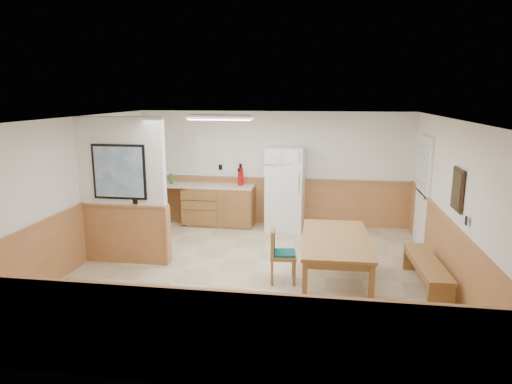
% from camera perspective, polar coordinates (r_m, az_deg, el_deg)
% --- Properties ---
extents(ground, '(6.00, 6.00, 0.00)m').
position_cam_1_polar(ground, '(7.56, -0.45, -10.09)').
color(ground, '#C7B58F').
rests_on(ground, ground).
extents(ceiling, '(6.00, 6.00, 0.02)m').
position_cam_1_polar(ceiling, '(7.01, -0.48, 9.19)').
color(ceiling, white).
rests_on(ceiling, back_wall).
extents(back_wall, '(6.00, 0.02, 2.50)m').
position_cam_1_polar(back_wall, '(10.10, 2.21, 2.97)').
color(back_wall, white).
rests_on(back_wall, ground).
extents(right_wall, '(0.02, 6.00, 2.50)m').
position_cam_1_polar(right_wall, '(7.35, 23.33, -1.54)').
color(right_wall, white).
rests_on(right_wall, ground).
extents(left_wall, '(0.02, 6.00, 2.50)m').
position_cam_1_polar(left_wall, '(8.20, -21.66, -0.06)').
color(left_wall, white).
rests_on(left_wall, ground).
extents(wainscot_back, '(6.00, 0.04, 1.00)m').
position_cam_1_polar(wainscot_back, '(10.23, 2.16, -1.20)').
color(wainscot_back, '#BC754B').
rests_on(wainscot_back, ground).
extents(wainscot_right, '(0.04, 6.00, 1.00)m').
position_cam_1_polar(wainscot_right, '(7.54, 22.70, -7.08)').
color(wainscot_right, '#BC754B').
rests_on(wainscot_right, ground).
extents(wainscot_left, '(0.04, 6.00, 1.00)m').
position_cam_1_polar(wainscot_left, '(8.37, -21.14, -5.09)').
color(wainscot_left, '#BC754B').
rests_on(wainscot_left, ground).
extents(partition_wall, '(1.50, 0.20, 2.50)m').
position_cam_1_polar(partition_wall, '(8.02, -16.31, -0.06)').
color(partition_wall, white).
rests_on(partition_wall, ground).
extents(kitchen_counter, '(2.20, 0.61, 1.00)m').
position_cam_1_polar(kitchen_counter, '(10.15, -4.82, -1.56)').
color(kitchen_counter, olive).
rests_on(kitchen_counter, ground).
extents(exterior_door, '(0.07, 1.02, 2.15)m').
position_cam_1_polar(exterior_door, '(9.19, 20.10, 0.04)').
color(exterior_door, white).
rests_on(exterior_door, ground).
extents(kitchen_window, '(0.80, 0.04, 1.00)m').
position_cam_1_polar(kitchen_window, '(10.48, -9.32, 4.80)').
color(kitchen_window, white).
rests_on(kitchen_window, back_wall).
extents(wall_painting, '(0.04, 0.50, 0.60)m').
position_cam_1_polar(wall_painting, '(6.99, 23.87, 0.28)').
color(wall_painting, '#2F1F12').
rests_on(wall_painting, right_wall).
extents(fluorescent_fixture, '(1.20, 0.30, 0.09)m').
position_cam_1_polar(fluorescent_fixture, '(8.44, -4.51, 9.29)').
color(fluorescent_fixture, white).
rests_on(fluorescent_fixture, ceiling).
extents(refrigerator, '(0.82, 0.75, 1.77)m').
position_cam_1_polar(refrigerator, '(9.78, 3.69, 0.46)').
color(refrigerator, white).
rests_on(refrigerator, ground).
extents(dining_table, '(1.03, 2.00, 0.75)m').
position_cam_1_polar(dining_table, '(7.01, 9.90, -6.34)').
color(dining_table, olive).
rests_on(dining_table, ground).
extents(dining_bench, '(0.43, 1.66, 0.45)m').
position_cam_1_polar(dining_bench, '(7.31, 20.56, -8.80)').
color(dining_bench, olive).
rests_on(dining_bench, ground).
extents(dining_chair, '(0.59, 0.44, 0.85)m').
position_cam_1_polar(dining_chair, '(7.09, 2.76, -7.37)').
color(dining_chair, olive).
rests_on(dining_chair, ground).
extents(fire_extinguisher, '(0.16, 0.16, 0.48)m').
position_cam_1_polar(fire_extinguisher, '(9.96, -1.94, 2.03)').
color(fire_extinguisher, '#BC0A0D').
rests_on(fire_extinguisher, kitchen_counter).
extents(soap_bottle, '(0.10, 0.10, 0.23)m').
position_cam_1_polar(soap_bottle, '(10.29, -10.55, 1.63)').
color(soap_bottle, '#177F2A').
rests_on(soap_bottle, kitchen_counter).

